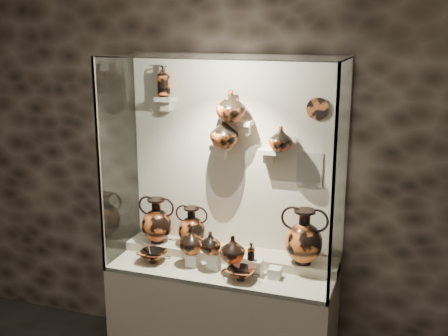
% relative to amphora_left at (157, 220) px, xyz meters
% --- Properties ---
extents(wall_back, '(5.00, 0.02, 3.20)m').
position_rel_amphora_left_xyz_m(wall_back, '(0.61, 0.18, 0.52)').
color(wall_back, black).
rests_on(wall_back, ground).
extents(plinth, '(1.70, 0.60, 0.80)m').
position_rel_amphora_left_xyz_m(plinth, '(0.61, -0.14, -0.68)').
color(plinth, beige).
rests_on(plinth, floor).
extents(front_tier, '(1.68, 0.58, 0.03)m').
position_rel_amphora_left_xyz_m(front_tier, '(0.61, -0.14, -0.27)').
color(front_tier, '#BAAE90').
rests_on(front_tier, plinth).
extents(rear_tier, '(1.70, 0.25, 0.10)m').
position_rel_amphora_left_xyz_m(rear_tier, '(0.61, 0.03, -0.23)').
color(rear_tier, '#BAAE90').
rests_on(rear_tier, plinth).
extents(back_panel, '(1.70, 0.03, 1.60)m').
position_rel_amphora_left_xyz_m(back_panel, '(0.61, 0.17, 0.52)').
color(back_panel, beige).
rests_on(back_panel, plinth).
extents(glass_front, '(1.70, 0.01, 1.60)m').
position_rel_amphora_left_xyz_m(glass_front, '(0.61, -0.44, 0.52)').
color(glass_front, white).
rests_on(glass_front, plinth).
extents(glass_left, '(0.01, 0.60, 1.60)m').
position_rel_amphora_left_xyz_m(glass_left, '(-0.24, -0.14, 0.52)').
color(glass_left, white).
rests_on(glass_left, plinth).
extents(glass_right, '(0.01, 0.60, 1.60)m').
position_rel_amphora_left_xyz_m(glass_right, '(1.45, -0.14, 0.52)').
color(glass_right, white).
rests_on(glass_right, plinth).
extents(glass_top, '(1.70, 0.60, 0.01)m').
position_rel_amphora_left_xyz_m(glass_top, '(0.61, -0.14, 1.31)').
color(glass_top, white).
rests_on(glass_top, back_panel).
extents(frame_post_left, '(0.02, 0.02, 1.60)m').
position_rel_amphora_left_xyz_m(frame_post_left, '(-0.23, -0.43, 0.52)').
color(frame_post_left, gray).
rests_on(frame_post_left, plinth).
extents(frame_post_right, '(0.02, 0.02, 1.60)m').
position_rel_amphora_left_xyz_m(frame_post_right, '(1.45, -0.43, 0.52)').
color(frame_post_right, gray).
rests_on(frame_post_right, plinth).
extents(pedestal_a, '(0.09, 0.09, 0.10)m').
position_rel_amphora_left_xyz_m(pedestal_a, '(0.39, -0.19, -0.20)').
color(pedestal_a, silver).
rests_on(pedestal_a, front_tier).
extents(pedestal_b, '(0.09, 0.09, 0.13)m').
position_rel_amphora_left_xyz_m(pedestal_b, '(0.56, -0.19, -0.19)').
color(pedestal_b, silver).
rests_on(pedestal_b, front_tier).
extents(pedestal_c, '(0.09, 0.09, 0.09)m').
position_rel_amphora_left_xyz_m(pedestal_c, '(0.73, -0.19, -0.21)').
color(pedestal_c, silver).
rests_on(pedestal_c, front_tier).
extents(pedestal_d, '(0.09, 0.09, 0.12)m').
position_rel_amphora_left_xyz_m(pedestal_d, '(0.89, -0.19, -0.19)').
color(pedestal_d, silver).
rests_on(pedestal_d, front_tier).
extents(pedestal_e, '(0.09, 0.09, 0.08)m').
position_rel_amphora_left_xyz_m(pedestal_e, '(1.03, -0.19, -0.21)').
color(pedestal_e, silver).
rests_on(pedestal_e, front_tier).
extents(bracket_ul, '(0.14, 0.12, 0.04)m').
position_rel_amphora_left_xyz_m(bracket_ul, '(0.06, 0.10, 0.97)').
color(bracket_ul, beige).
rests_on(bracket_ul, back_panel).
extents(bracket_ca, '(0.14, 0.12, 0.04)m').
position_rel_amphora_left_xyz_m(bracket_ca, '(0.51, 0.10, 0.62)').
color(bracket_ca, beige).
rests_on(bracket_ca, back_panel).
extents(bracket_cb, '(0.10, 0.12, 0.04)m').
position_rel_amphora_left_xyz_m(bracket_cb, '(0.71, 0.10, 0.82)').
color(bracket_cb, beige).
rests_on(bracket_cb, back_panel).
extents(bracket_cc, '(0.14, 0.12, 0.04)m').
position_rel_amphora_left_xyz_m(bracket_cc, '(0.89, 0.10, 0.62)').
color(bracket_cc, beige).
rests_on(bracket_cc, back_panel).
extents(amphora_left, '(0.37, 0.37, 0.37)m').
position_rel_amphora_left_xyz_m(amphora_left, '(0.00, 0.00, 0.00)').
color(amphora_left, '#C45925').
rests_on(amphora_left, rear_tier).
extents(amphora_mid, '(0.34, 0.34, 0.32)m').
position_rel_amphora_left_xyz_m(amphora_mid, '(0.30, 0.02, -0.02)').
color(amphora_mid, '#B34B1F').
rests_on(amphora_mid, rear_tier).
extents(amphora_right, '(0.44, 0.44, 0.42)m').
position_rel_amphora_left_xyz_m(amphora_right, '(1.20, -0.02, 0.02)').
color(amphora_right, '#C45925').
rests_on(amphora_right, rear_tier).
extents(jug_a, '(0.24, 0.24, 0.20)m').
position_rel_amphora_left_xyz_m(jug_a, '(0.37, -0.18, -0.05)').
color(jug_a, '#C45925').
rests_on(jug_a, pedestal_a).
extents(jug_b, '(0.20, 0.20, 0.17)m').
position_rel_amphora_left_xyz_m(jug_b, '(0.54, -0.21, -0.04)').
color(jug_b, '#B34B1F').
rests_on(jug_b, pedestal_b).
extents(jug_c, '(0.23, 0.23, 0.20)m').
position_rel_amphora_left_xyz_m(jug_c, '(0.71, -0.21, -0.07)').
color(jug_c, '#C45925').
rests_on(jug_c, pedestal_c).
extents(lekythos_small, '(0.08, 0.08, 0.15)m').
position_rel_amphora_left_xyz_m(lekythos_small, '(0.85, -0.21, -0.06)').
color(lekythos_small, '#B34B1F').
rests_on(lekythos_small, pedestal_d).
extents(kylix_left, '(0.28, 0.24, 0.11)m').
position_rel_amphora_left_xyz_m(kylix_left, '(0.08, -0.23, -0.20)').
color(kylix_left, '#B34B1F').
rests_on(kylix_left, front_tier).
extents(kylix_right, '(0.32, 0.30, 0.11)m').
position_rel_amphora_left_xyz_m(kylix_right, '(0.81, -0.30, -0.20)').
color(kylix_right, '#C45925').
rests_on(kylix_right, front_tier).
extents(lekythos_tall, '(0.14, 0.14, 0.27)m').
position_rel_amphora_left_xyz_m(lekythos_tall, '(0.05, 0.09, 1.12)').
color(lekythos_tall, '#C45925').
rests_on(lekythos_tall, bracket_ul).
extents(ovoid_vase_a, '(0.29, 0.29, 0.23)m').
position_rel_amphora_left_xyz_m(ovoid_vase_a, '(0.56, 0.04, 0.75)').
color(ovoid_vase_a, '#B34B1F').
rests_on(ovoid_vase_a, bracket_ca).
extents(ovoid_vase_b, '(0.24, 0.24, 0.23)m').
position_rel_amphora_left_xyz_m(ovoid_vase_b, '(0.61, 0.04, 0.95)').
color(ovoid_vase_b, '#B34B1F').
rests_on(ovoid_vase_b, bracket_cb).
extents(ovoid_vase_c, '(0.18, 0.18, 0.18)m').
position_rel_amphora_left_xyz_m(ovoid_vase_c, '(0.99, 0.06, 0.72)').
color(ovoid_vase_c, '#B34B1F').
rests_on(ovoid_vase_c, bracket_cc).
extents(wall_plate, '(0.16, 0.02, 0.16)m').
position_rel_amphora_left_xyz_m(wall_plate, '(1.23, 0.15, 0.94)').
color(wall_plate, brown).
rests_on(wall_plate, back_panel).
extents(info_placard, '(0.19, 0.01, 0.25)m').
position_rel_amphora_left_xyz_m(info_placard, '(1.19, 0.15, 0.49)').
color(info_placard, beige).
rests_on(info_placard, back_panel).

